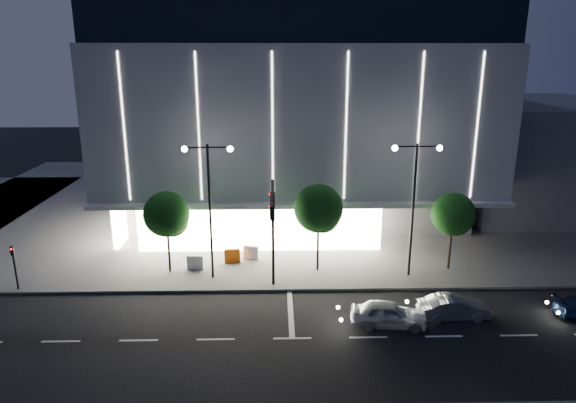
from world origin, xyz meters
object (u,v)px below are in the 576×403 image
(tree_right, at_px, (453,217))
(car_lead, at_px, (389,314))
(tree_mid, at_px, (319,211))
(street_lamp_west, at_px, (209,192))
(ped_signal_far, at_px, (14,263))
(barrier_c, at_px, (232,256))
(traffic_mast, at_px, (273,219))
(street_lamp_east, at_px, (414,191))
(barrier_d, at_px, (251,252))
(tree_left, at_px, (167,217))
(barrier_b, at_px, (195,262))
(car_second, at_px, (454,307))

(tree_right, distance_m, car_lead, 9.82)
(tree_mid, bearing_deg, street_lamp_west, -171.74)
(ped_signal_far, xyz_separation_m, barrier_c, (13.09, 3.93, -1.24))
(traffic_mast, height_order, street_lamp_east, street_lamp_east)
(barrier_c, distance_m, barrier_d, 1.43)
(street_lamp_west, relative_size, ped_signal_far, 3.00)
(street_lamp_east, bearing_deg, traffic_mast, -163.52)
(street_lamp_west, distance_m, car_lead, 13.16)
(barrier_c, bearing_deg, barrier_d, 16.54)
(tree_left, height_order, car_lead, tree_left)
(tree_right, xyz_separation_m, barrier_b, (-17.37, 0.28, -3.23))
(barrier_b, xyz_separation_m, barrier_d, (3.74, 1.72, 0.00))
(barrier_c, bearing_deg, tree_left, -169.29)
(street_lamp_west, bearing_deg, car_lead, -31.41)
(barrier_c, bearing_deg, street_lamp_east, -19.84)
(car_second, xyz_separation_m, barrier_c, (-13.05, 7.98, -0.00))
(car_second, bearing_deg, barrier_b, 62.68)
(car_lead, bearing_deg, street_lamp_west, 65.24)
(street_lamp_west, bearing_deg, tree_right, 3.64)
(tree_mid, bearing_deg, car_second, -42.73)
(car_second, bearing_deg, barrier_c, 55.12)
(ped_signal_far, bearing_deg, tree_right, 5.14)
(tree_mid, bearing_deg, barrier_d, 156.60)
(tree_right, height_order, car_second, tree_right)
(traffic_mast, distance_m, tree_right, 12.63)
(street_lamp_east, distance_m, tree_left, 16.12)
(traffic_mast, xyz_separation_m, tree_mid, (3.03, 3.68, -0.69))
(tree_mid, distance_m, barrier_c, 7.12)
(ped_signal_far, relative_size, barrier_b, 2.73)
(street_lamp_west, height_order, street_lamp_east, same)
(street_lamp_east, height_order, barrier_c, street_lamp_east)
(tree_right, bearing_deg, ped_signal_far, -174.86)
(barrier_b, bearing_deg, street_lamp_west, -43.54)
(traffic_mast, height_order, barrier_d, traffic_mast)
(barrier_b, relative_size, barrier_d, 1.00)
(car_lead, distance_m, barrier_c, 12.68)
(barrier_b, xyz_separation_m, barrier_c, (2.44, 1.12, 0.00))
(street_lamp_west, xyz_separation_m, tree_mid, (7.03, 1.02, -1.62))
(street_lamp_east, xyz_separation_m, tree_left, (-15.97, 1.02, -1.92))
(tree_mid, distance_m, barrier_d, 6.25)
(tree_right, bearing_deg, car_lead, -128.08)
(car_second, bearing_deg, ped_signal_far, 77.74)
(ped_signal_far, bearing_deg, car_lead, -12.12)
(street_lamp_west, height_order, tree_left, street_lamp_west)
(traffic_mast, distance_m, barrier_c, 7.31)
(street_lamp_east, bearing_deg, barrier_b, 174.82)
(tree_left, relative_size, tree_right, 1.04)
(street_lamp_west, height_order, car_second, street_lamp_west)
(car_second, bearing_deg, tree_left, 65.55)
(traffic_mast, relative_size, barrier_c, 6.43)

